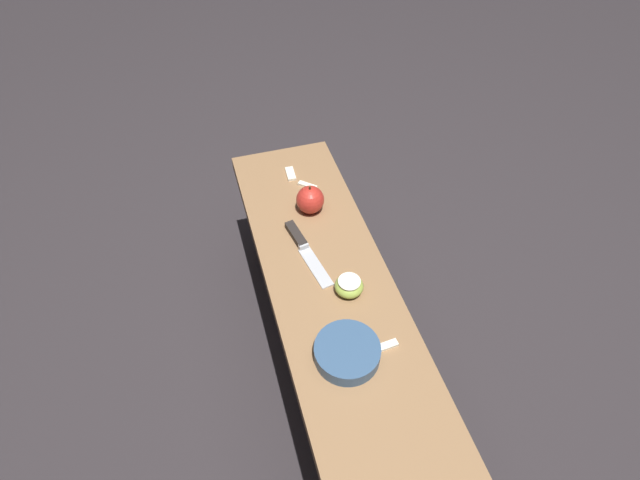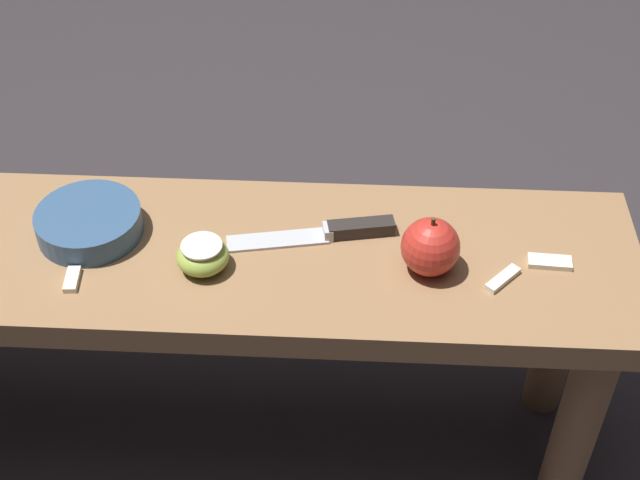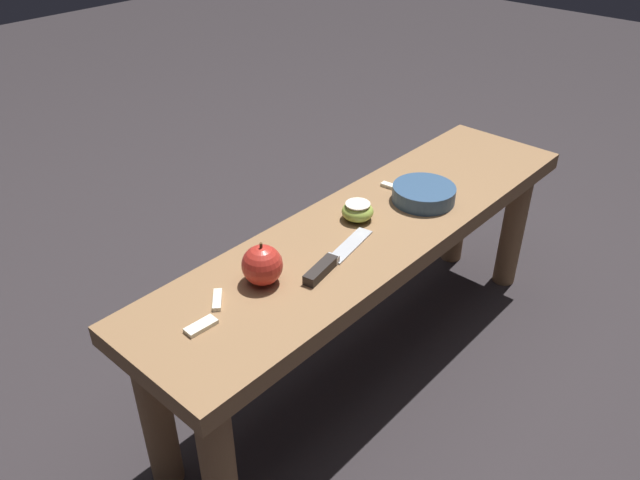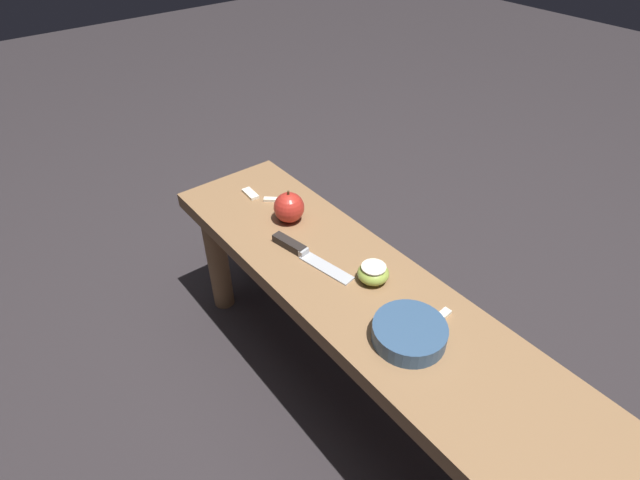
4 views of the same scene
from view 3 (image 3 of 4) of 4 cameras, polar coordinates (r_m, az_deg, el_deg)
The scene contains 9 objects.
ground_plane at distance 1.61m, azimuth 4.27°, elevation -10.90°, with size 8.00×8.00×0.00m, color #2D282B.
wooden_bench at distance 1.40m, azimuth 4.81°, elevation -1.09°, with size 1.20×0.30×0.41m.
knife at distance 1.21m, azimuth 0.90°, elevation -2.06°, with size 0.23×0.07×0.02m.
apple_whole at distance 1.16m, azimuth -5.30°, elevation -2.29°, with size 0.08×0.08×0.09m.
apple_cut at distance 1.36m, azimuth 3.46°, elevation 2.66°, with size 0.07×0.07×0.04m.
apple_slice_near_knife at distance 1.14m, azimuth -9.38°, elevation -5.41°, with size 0.05×0.05×0.01m.
apple_slice_center at distance 1.09m, azimuth -10.83°, elevation -7.74°, with size 0.06×0.03×0.01m.
apple_slice_near_bowl at distance 1.50m, azimuth 6.41°, elevation 4.94°, with size 0.02×0.04×0.01m.
bowl at distance 1.45m, azimuth 9.47°, elevation 4.20°, with size 0.14×0.14×0.04m.
Camera 3 is at (-0.94, -0.69, 1.11)m, focal length 35.00 mm.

